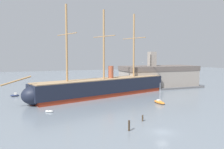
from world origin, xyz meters
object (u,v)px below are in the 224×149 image
object	(u,v)px
mooring_piling_left_pair	(143,118)
seagull_in_flight	(143,62)
tall_ship	(104,87)
sailboat_far_right	(153,89)
sailboat_mid_right	(159,102)
motorboat_far_left	(15,95)
dockside_warehouse_right	(159,77)
mooring_piling_nearest	(129,126)
dinghy_distant_centre	(85,89)
dinghy_mid_left	(49,111)

from	to	relation	value
mooring_piling_left_pair	seagull_in_flight	distance (m)	22.19
tall_ship	sailboat_far_right	xyz separation A→B (m)	(25.93, 6.80, -3.05)
sailboat_mid_right	seagull_in_flight	bearing A→B (deg)	-178.03
motorboat_far_left	dockside_warehouse_right	world-z (taller)	dockside_warehouse_right
mooring_piling_nearest	dockside_warehouse_right	distance (m)	70.00
seagull_in_flight	mooring_piling_left_pair	bearing A→B (deg)	-118.23
motorboat_far_left	mooring_piling_nearest	xyz separation A→B (m)	(23.13, -53.48, 0.64)
dockside_warehouse_right	mooring_piling_nearest	bearing A→B (deg)	-127.46
mooring_piling_nearest	seagull_in_flight	size ratio (longest dim) A/B	1.61
sailboat_mid_right	mooring_piling_nearest	size ratio (longest dim) A/B	3.09
dockside_warehouse_right	sailboat_far_right	bearing A→B (deg)	-137.16
tall_ship	dockside_warehouse_right	distance (m)	36.16
dinghy_distant_centre	sailboat_far_right	bearing A→B (deg)	-23.18
mooring_piling_nearest	seagull_in_flight	xyz separation A→B (m)	(14.70, 21.27, 12.52)
sailboat_mid_right	seagull_in_flight	size ratio (longest dim) A/B	4.98
motorboat_far_left	dockside_warehouse_right	bearing A→B (deg)	1.73
sailboat_mid_right	dinghy_distant_centre	world-z (taller)	sailboat_mid_right
motorboat_far_left	seagull_in_flight	bearing A→B (deg)	-40.41
dockside_warehouse_right	dinghy_distant_centre	bearing A→B (deg)	171.73
mooring_piling_nearest	mooring_piling_left_pair	world-z (taller)	mooring_piling_nearest
mooring_piling_left_pair	seagull_in_flight	bearing A→B (deg)	61.77
dinghy_mid_left	sailboat_far_right	size ratio (longest dim) A/B	0.39
sailboat_far_right	mooring_piling_left_pair	world-z (taller)	sailboat_far_right
tall_ship	mooring_piling_nearest	distance (m)	42.78
dinghy_mid_left	mooring_piling_left_pair	world-z (taller)	mooring_piling_left_pair
motorboat_far_left	mooring_piling_nearest	distance (m)	58.27
sailboat_far_right	dinghy_distant_centre	world-z (taller)	sailboat_far_right
dockside_warehouse_right	seagull_in_flight	size ratio (longest dim) A/B	28.41
sailboat_far_right	dockside_warehouse_right	xyz separation A→B (m)	(7.48, 6.94, 4.77)
sailboat_far_right	mooring_piling_nearest	size ratio (longest dim) A/B	2.88
motorboat_far_left	sailboat_far_right	distance (m)	58.36
sailboat_far_right	mooring_piling_left_pair	xyz separation A→B (m)	(-28.86, -43.16, 0.20)
motorboat_far_left	dinghy_distant_centre	xyz separation A→B (m)	(29.79, 7.19, -0.22)
mooring_piling_nearest	mooring_piling_left_pair	distance (m)	8.18
dinghy_mid_left	sailboat_mid_right	xyz separation A→B (m)	(35.00, -1.35, 0.31)
sailboat_far_right	motorboat_far_left	bearing A→B (deg)	175.13
motorboat_far_left	seagull_in_flight	world-z (taller)	seagull_in_flight
motorboat_far_left	mooring_piling_left_pair	distance (m)	56.33
dinghy_mid_left	seagull_in_flight	world-z (taller)	seagull_in_flight
tall_ship	mooring_piling_left_pair	distance (m)	36.59
tall_ship	dinghy_distant_centre	distance (m)	19.39
dinghy_mid_left	dockside_warehouse_right	xyz separation A→B (m)	(56.30, 32.62, 5.04)
dinghy_mid_left	tall_ship	bearing A→B (deg)	39.52
mooring_piling_left_pair	dockside_warehouse_right	world-z (taller)	dockside_warehouse_right
seagull_in_flight	sailboat_far_right	bearing A→B (deg)	53.29
mooring_piling_left_pair	sailboat_far_right	bearing A→B (deg)	56.23
tall_ship	sailboat_far_right	world-z (taller)	tall_ship
sailboat_far_right	mooring_piling_left_pair	distance (m)	51.92
tall_ship	motorboat_far_left	world-z (taller)	tall_ship
dinghy_mid_left	mooring_piling_nearest	world-z (taller)	mooring_piling_nearest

